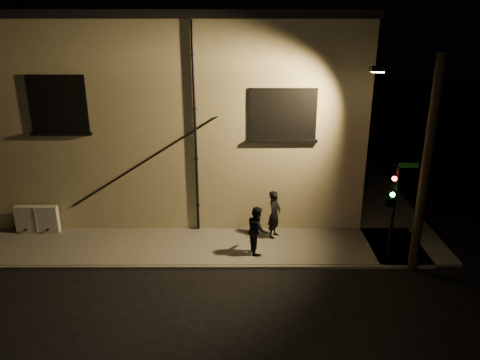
{
  "coord_description": "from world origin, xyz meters",
  "views": [
    {
      "loc": [
        -0.12,
        -14.81,
        8.75
      ],
      "look_at": [
        -0.06,
        1.8,
        2.72
      ],
      "focal_mm": 35.0,
      "sensor_mm": 36.0,
      "label": 1
    }
  ],
  "objects_px": {
    "utility_cabinet": "(37,219)",
    "pedestrian_b": "(257,230)",
    "traffic_signal": "(390,196)",
    "streetlamp_pole": "(423,163)",
    "pedestrian_a": "(274,214)"
  },
  "relations": [
    {
      "from": "traffic_signal",
      "to": "streetlamp_pole",
      "type": "height_order",
      "value": "streetlamp_pole"
    },
    {
      "from": "traffic_signal",
      "to": "streetlamp_pole",
      "type": "relative_size",
      "value": 0.49
    },
    {
      "from": "pedestrian_a",
      "to": "traffic_signal",
      "type": "relative_size",
      "value": 0.53
    },
    {
      "from": "utility_cabinet",
      "to": "pedestrian_a",
      "type": "relative_size",
      "value": 0.89
    },
    {
      "from": "utility_cabinet",
      "to": "traffic_signal",
      "type": "relative_size",
      "value": 0.47
    },
    {
      "from": "utility_cabinet",
      "to": "traffic_signal",
      "type": "height_order",
      "value": "traffic_signal"
    },
    {
      "from": "pedestrian_b",
      "to": "traffic_signal",
      "type": "bearing_deg",
      "value": -107.1
    },
    {
      "from": "streetlamp_pole",
      "to": "pedestrian_b",
      "type": "bearing_deg",
      "value": 169.3
    },
    {
      "from": "pedestrian_a",
      "to": "traffic_signal",
      "type": "bearing_deg",
      "value": -89.93
    },
    {
      "from": "pedestrian_a",
      "to": "traffic_signal",
      "type": "distance_m",
      "value": 4.58
    },
    {
      "from": "pedestrian_b",
      "to": "streetlamp_pole",
      "type": "distance_m",
      "value": 6.29
    },
    {
      "from": "utility_cabinet",
      "to": "streetlamp_pole",
      "type": "bearing_deg",
      "value": -10.79
    },
    {
      "from": "utility_cabinet",
      "to": "pedestrian_b",
      "type": "relative_size",
      "value": 0.95
    },
    {
      "from": "pedestrian_b",
      "to": "streetlamp_pole",
      "type": "bearing_deg",
      "value": -110.38
    },
    {
      "from": "pedestrian_a",
      "to": "pedestrian_b",
      "type": "relative_size",
      "value": 1.07
    }
  ]
}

